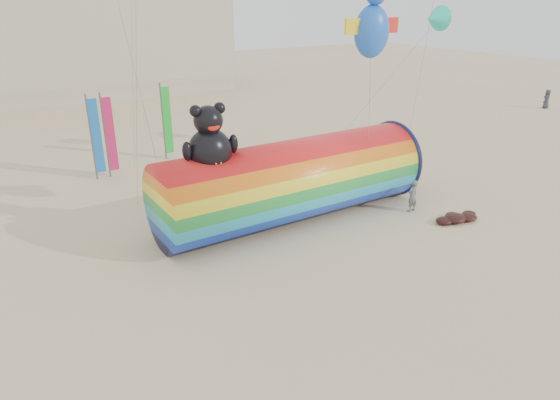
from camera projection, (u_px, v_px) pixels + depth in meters
ground at (289, 268)px, 20.62m from camera, size 160.00×160.00×0.00m
windsock_assembly at (293, 179)px, 24.46m from camera, size 13.82×4.21×6.37m
kite_handler at (413, 196)px, 25.72m from camera, size 0.66×0.46×1.72m
fabric_bundle at (457, 218)px, 24.85m from camera, size 2.62×1.35×0.41m
festival_banners at (125, 130)px, 31.14m from camera, size 5.70×1.75×5.20m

